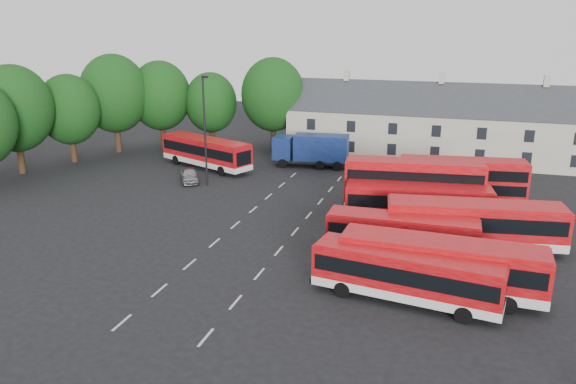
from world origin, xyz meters
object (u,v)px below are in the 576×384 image
(box_truck, at_px, (312,149))
(silver_car, at_px, (189,175))
(bus_row_a, at_px, (407,272))
(lamppost, at_px, (205,128))
(bus_dd_south, at_px, (413,184))

(box_truck, relative_size, silver_car, 2.04)
(bus_row_a, distance_m, lamppost, 28.62)
(box_truck, bearing_deg, bus_dd_south, -52.50)
(lamppost, bearing_deg, bus_dd_south, -7.42)
(bus_row_a, distance_m, silver_car, 30.58)
(bus_row_a, height_order, box_truck, box_truck)
(box_truck, xyz_separation_m, lamppost, (-7.94, -10.39, 3.70))
(bus_row_a, xyz_separation_m, lamppost, (-21.41, 18.58, 3.91))
(bus_row_a, xyz_separation_m, box_truck, (-13.47, 28.97, 0.20))
(bus_row_a, distance_m, bus_dd_south, 16.00)
(bus_row_a, relative_size, bus_dd_south, 0.96)
(bus_dd_south, xyz_separation_m, box_truck, (-12.32, 13.03, -0.60))
(bus_dd_south, relative_size, silver_car, 2.77)
(bus_row_a, relative_size, box_truck, 1.30)
(silver_car, bearing_deg, lamppost, -47.55)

